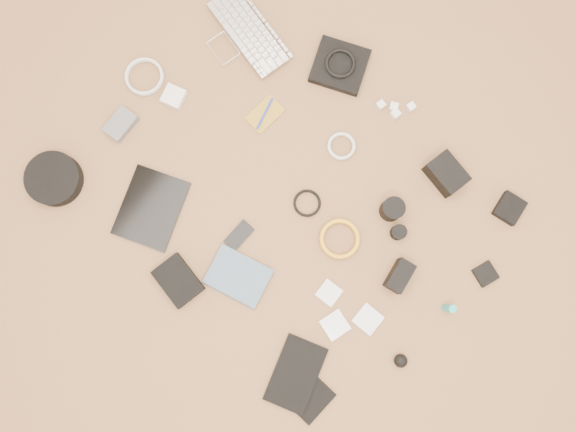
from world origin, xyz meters
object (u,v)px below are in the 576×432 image
Objects in this scene: laptop at (238,40)px; paperback at (228,296)px; dslr_camera at (446,174)px; headphone_case at (54,179)px; tablet at (151,208)px; phone at (239,235)px.

paperback is (0.55, -0.72, -0.00)m from laptop.
dslr_camera is 0.70× the size of headphone_case.
dslr_camera is 0.52× the size of tablet.
laptop is 0.67m from tablet.
headphone_case is (-0.62, -0.25, 0.02)m from phone.
phone is 0.21m from paperback.
phone is at bearing 2.45° from tablet.
dslr_camera is 1.29× the size of phone.
laptop is at bearing -162.42° from dslr_camera.
laptop is 1.34× the size of tablet.
phone is at bearing -35.17° from laptop.
dslr_camera is at bearing 26.09° from tablet.
tablet is 1.29× the size of paperback.
headphone_case reaches higher than paperback.
tablet is 0.35m from headphone_case.
laptop is 0.87m from dslr_camera.
paperback is (0.10, -0.18, 0.01)m from phone.
dslr_camera is 1.02m from tablet.
dslr_camera is 1.34m from headphone_case.
laptop is at bearing 132.41° from phone.
laptop is 1.83× the size of headphone_case.
headphone_case is 0.95× the size of paperback.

